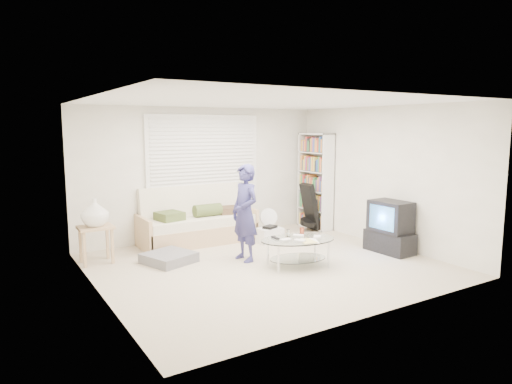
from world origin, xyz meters
TOP-DOWN VIEW (x-y plane):
  - ground at (0.00, 0.00)m, footprint 5.00×5.00m
  - room_shell at (0.00, 0.48)m, footprint 5.02×4.52m
  - window_blinds at (0.00, 2.20)m, footprint 2.32×0.08m
  - futon_sofa at (-0.32, 1.87)m, footprint 2.14×0.86m
  - grey_floor_pillow at (-1.24, 0.93)m, footprint 0.87×0.87m
  - side_table at (-2.22, 1.50)m, footprint 0.52×0.42m
  - bookshelf at (2.32, 1.70)m, footprint 0.32×0.84m
  - guitar_case at (2.04, 1.52)m, footprint 0.38×0.36m
  - floor_fan at (1.02, 1.55)m, footprint 0.35×0.23m
  - storage_bin at (0.83, 1.16)m, footprint 0.45×0.32m
  - tv_unit at (2.20, -0.48)m, footprint 0.47×0.83m
  - coffee_table at (0.37, -0.31)m, footprint 1.31×1.00m
  - standing_person at (-0.15, 0.40)m, footprint 0.42×0.59m

SIDE VIEW (x-z plane):
  - ground at x=0.00m, z-range 0.00..0.00m
  - grey_floor_pillow at x=-1.24m, z-range 0.00..0.15m
  - storage_bin at x=0.83m, z-range -0.01..0.30m
  - floor_fan at x=1.02m, z-range 0.05..0.62m
  - futon_sofa at x=-0.32m, z-range -0.18..0.87m
  - coffee_table at x=0.37m, z-range 0.08..0.63m
  - tv_unit at x=2.20m, z-range -0.01..0.88m
  - guitar_case at x=2.04m, z-range -0.05..0.92m
  - side_table at x=-2.22m, z-range 0.25..1.28m
  - standing_person at x=-0.15m, z-range 0.00..1.55m
  - bookshelf at x=2.32m, z-range 0.00..2.00m
  - window_blinds at x=0.00m, z-range 0.74..2.36m
  - room_shell at x=0.00m, z-range 0.37..2.88m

